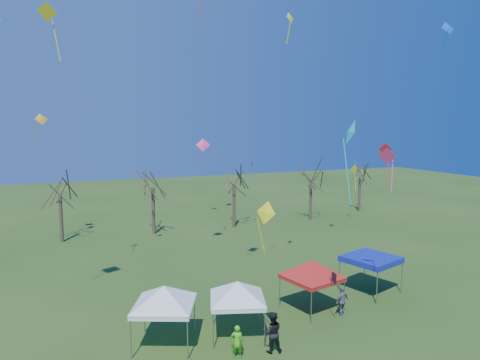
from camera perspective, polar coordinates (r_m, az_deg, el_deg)
The scene contains 24 objects.
ground at distance 22.53m, azimuth 8.03°, elevation -20.92°, with size 140.00×140.00×0.00m, color #264B18.
tree_1 at distance 41.99m, azimuth -22.98°, elevation 0.06°, with size 3.42×3.42×7.54m.
tree_2 at distance 42.40m, azimuth -11.60°, elevation 1.23°, with size 3.71×3.71×8.18m.
tree_3 at distance 44.43m, azimuth -0.81°, elevation 1.37°, with size 3.59×3.59×7.91m.
tree_4 at distance 48.58m, azimuth 9.49°, elevation 1.75°, with size 3.58×3.58×7.89m.
tree_5 at distance 55.09m, azimuth 15.76°, elevation 1.87°, with size 3.39×3.39×7.46m.
tent_white_west at distance 21.48m, azimuth -10.13°, elevation -14.22°, with size 3.64×3.64×3.46m.
tent_white_mid at distance 22.09m, azimuth -0.35°, elevation -13.84°, with size 3.55×3.55×3.30m.
tent_red at distance 25.18m, azimuth 9.59°, elevation -10.95°, with size 3.83×3.83×3.46m.
tent_blue at distance 28.98m, azimuth 17.07°, elevation -10.08°, with size 3.69×3.69×2.33m.
person_green at distance 20.97m, azimuth -0.40°, elevation -20.71°, with size 0.56×0.37×1.55m, color #48C61F.
person_dark at distance 21.36m, azimuth 4.31°, elevation -19.58°, with size 0.95×0.74×1.95m, color black.
person_grey at distance 25.55m, azimuth 13.45°, elevation -15.43°, with size 0.99×0.41×1.69m, color slate.
kite_12 at distance 48.33m, azimuth 14.96°, elevation 1.42°, with size 0.92×0.40×2.89m.
kite_22 at distance 43.47m, azimuth 1.57°, elevation 1.94°, with size 0.83×0.90×2.55m.
kite_5 at distance 17.95m, azimuth 14.38°, elevation 6.00°, with size 0.77×1.16×3.54m.
kite_18 at distance 27.63m, azimuth 6.72°, elevation 20.60°, with size 0.78×0.59×1.87m.
kite_27 at distance 22.30m, azimuth 19.03°, elevation 2.98°, with size 0.93×0.89×2.24m.
kite_1 at distance 18.62m, azimuth 3.39°, elevation -4.44°, with size 0.76×1.10×2.40m.
kite_7 at distance 28.56m, azimuth -24.34°, elevation 19.66°, with size 1.20×0.95×3.35m.
kite_17 at distance 28.60m, azimuth 18.82°, elevation 3.75°, with size 0.81×0.72×2.52m.
kite_25 at distance 25.24m, azimuth 25.98°, elevation 17.71°, with size 0.81×0.46×1.76m.
kite_13 at distance 40.05m, azimuth -24.98°, elevation 7.34°, with size 1.25×1.05×2.80m.
kite_11 at distance 35.16m, azimuth -4.97°, elevation 4.67°, with size 1.29×0.93×2.55m.
Camera 1 is at (-10.20, -17.07, 10.59)m, focal length 32.00 mm.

